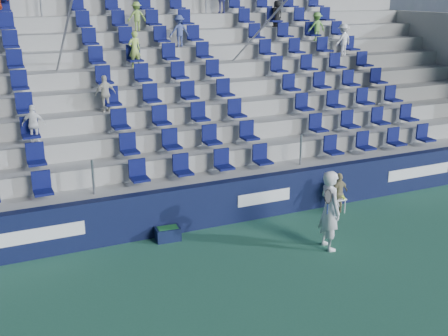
# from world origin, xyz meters

# --- Properties ---
(ground) EXTENTS (70.00, 70.00, 0.00)m
(ground) POSITION_xyz_m (0.00, 0.00, 0.00)
(ground) COLOR #2A634A
(ground) RESTS_ON ground
(sponsor_wall) EXTENTS (24.00, 0.32, 1.20)m
(sponsor_wall) POSITION_xyz_m (0.00, 3.15, 0.60)
(sponsor_wall) COLOR #0E1436
(sponsor_wall) RESTS_ON ground
(grandstand) EXTENTS (24.00, 8.17, 6.63)m
(grandstand) POSITION_xyz_m (-0.00, 8.24, 2.14)
(grandstand) COLOR #9A9A95
(grandstand) RESTS_ON ground
(tennis_player) EXTENTS (0.69, 0.77, 2.00)m
(tennis_player) POSITION_xyz_m (2.05, 0.69, 1.00)
(tennis_player) COLOR white
(tennis_player) RESTS_ON ground
(line_judge_chair) EXTENTS (0.40, 0.41, 0.90)m
(line_judge_chair) POSITION_xyz_m (3.63, 2.64, 0.51)
(line_judge_chair) COLOR white
(line_judge_chair) RESTS_ON ground
(line_judge) EXTENTS (0.75, 0.47, 1.19)m
(line_judge) POSITION_xyz_m (3.63, 2.50, 0.59)
(line_judge) COLOR tan
(line_judge) RESTS_ON ground
(ball_bin) EXTENTS (0.64, 0.45, 0.35)m
(ball_bin) POSITION_xyz_m (-1.39, 2.75, 0.19)
(ball_bin) COLOR #0F1737
(ball_bin) RESTS_ON ground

